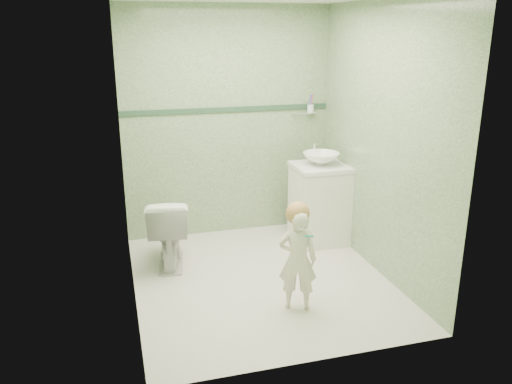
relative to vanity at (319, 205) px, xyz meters
name	(u,v)px	position (x,y,z in m)	size (l,w,h in m)	color
ground	(261,280)	(-0.84, -0.70, -0.40)	(2.50, 2.50, 0.00)	silver
room_shell	(261,149)	(-0.84, -0.70, 0.80)	(2.50, 2.54, 2.40)	#6C8C63
trim_stripe	(228,109)	(-0.84, 0.54, 0.95)	(2.20, 0.02, 0.05)	#2A4935
vanity	(319,205)	(0.00, 0.00, 0.00)	(0.52, 0.50, 0.80)	silver
counter	(321,167)	(0.00, 0.00, 0.41)	(0.54, 0.52, 0.04)	white
basin	(321,159)	(0.00, 0.00, 0.49)	(0.37, 0.37, 0.13)	white
faucet	(314,147)	(0.00, 0.19, 0.57)	(0.03, 0.13, 0.18)	silver
cup_holder	(310,108)	(0.05, 0.48, 0.93)	(0.26, 0.07, 0.21)	silver
toilet	(169,231)	(-1.58, -0.15, -0.06)	(0.38, 0.67, 0.68)	white
toddler	(298,260)	(-0.70, -1.25, 0.02)	(0.30, 0.20, 0.83)	beige
hair_cap	(298,213)	(-0.70, -1.22, 0.40)	(0.19, 0.19, 0.19)	#B17F46
teal_toothbrush	(308,235)	(-0.67, -1.39, 0.28)	(0.11, 0.14, 0.08)	teal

